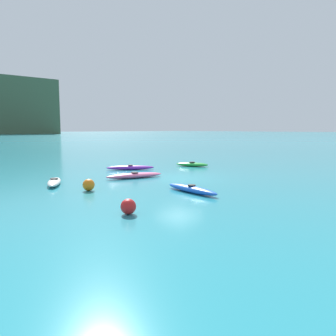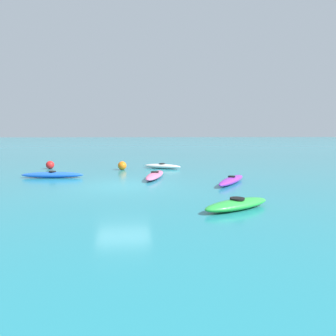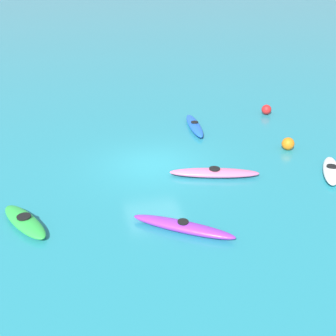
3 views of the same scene
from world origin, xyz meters
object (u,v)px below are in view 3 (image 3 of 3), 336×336
buoy_red (266,110)px  kayak_pink (214,173)px  kayak_purple (183,227)px  kayak_white (331,170)px  kayak_green (25,221)px  kayak_blue (194,126)px  buoy_orange (288,144)px

buoy_red → kayak_pink: bearing=51.1°
kayak_purple → kayak_white: same height
kayak_white → kayak_green: size_ratio=1.00×
kayak_white → kayak_pink: bearing=-11.3°
kayak_pink → kayak_white: same height
kayak_blue → buoy_red: bearing=-165.0°
kayak_pink → kayak_white: size_ratio=1.36×
kayak_blue → buoy_orange: bearing=131.7°
kayak_pink → buoy_orange: size_ratio=6.31×
buoy_red → buoy_orange: bearing=75.5°
kayak_white → buoy_orange: buoy_orange is taller
kayak_pink → kayak_white: (-4.67, 0.94, 0.00)m
kayak_blue → kayak_pink: bearing=81.0°
kayak_pink → kayak_white: 4.76m
kayak_white → buoy_red: (-0.80, -7.70, 0.11)m
kayak_white → buoy_red: size_ratio=4.84×
kayak_pink → kayak_purple: same height
kayak_blue → kayak_white: bearing=120.4°
kayak_white → buoy_orange: 2.80m
kayak_purple → buoy_red: buoy_red is taller
kayak_purple → kayak_pink: bearing=-123.3°
kayak_pink → buoy_orange: (-4.19, -1.82, 0.13)m
kayak_blue → buoy_orange: 4.98m
kayak_blue → buoy_orange: size_ratio=5.89×
kayak_white → kayak_blue: same height
kayak_purple → kayak_green: size_ratio=1.17×
kayak_pink → buoy_red: 8.70m
kayak_green → kayak_blue: (-8.12, -7.48, -0.00)m
kayak_pink → kayak_green: same height
buoy_orange → kayak_blue: bearing=-48.3°
kayak_green → buoy_red: buoy_red is taller
kayak_purple → buoy_red: size_ratio=5.69×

